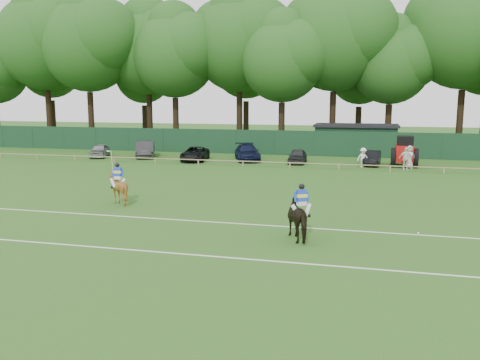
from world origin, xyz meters
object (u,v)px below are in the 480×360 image
(sedan_navy, at_px, (247,152))
(utility_shed, at_px, (356,139))
(suv_black, at_px, (195,154))
(spectator_right, at_px, (409,157))
(horse_dark, at_px, (301,218))
(hatch_grey, at_px, (298,156))
(horse_chestnut, at_px, (118,188))
(sedan_grey, at_px, (145,149))
(tractor, at_px, (404,152))
(sedan_silver, at_px, (100,151))
(spectator_left, at_px, (363,158))
(polo_ball, at_px, (418,233))
(estate_black, at_px, (372,158))
(spectator_mid, at_px, (406,159))

(sedan_navy, xyz_separation_m, utility_shed, (9.61, 7.91, 0.80))
(suv_black, height_order, spectator_right, spectator_right)
(horse_dark, distance_m, suv_black, 26.87)
(suv_black, xyz_separation_m, hatch_grey, (9.44, 0.49, -0.01))
(horse_chestnut, distance_m, sedan_navy, 20.54)
(spectator_right, bearing_deg, sedan_grey, 172.13)
(horse_dark, distance_m, utility_shed, 32.92)
(horse_chestnut, xyz_separation_m, hatch_grey, (7.35, 19.49, -0.25))
(utility_shed, relative_size, tractor, 2.67)
(sedan_silver, relative_size, spectator_left, 2.30)
(sedan_silver, relative_size, sedan_navy, 0.74)
(horse_chestnut, relative_size, polo_ball, 19.45)
(horse_dark, xyz_separation_m, spectator_left, (2.26, 22.84, -0.10))
(tractor, bearing_deg, suv_black, -176.47)
(estate_black, relative_size, polo_ball, 42.08)
(horse_chestnut, bearing_deg, spectator_left, -135.98)
(spectator_mid, bearing_deg, estate_black, 127.03)
(horse_dark, height_order, sedan_grey, horse_dark)
(spectator_mid, xyz_separation_m, spectator_right, (0.38, 1.07, 0.02))
(sedan_silver, relative_size, polo_ball, 41.80)
(spectator_left, height_order, tractor, tractor)
(sedan_silver, distance_m, spectator_mid, 28.40)
(suv_black, bearing_deg, spectator_right, -9.30)
(sedan_navy, relative_size, spectator_mid, 2.74)
(horse_dark, xyz_separation_m, sedan_navy, (-8.21, 24.98, -0.18))
(sedan_silver, bearing_deg, tractor, -16.66)
(sedan_navy, xyz_separation_m, tractor, (13.85, -0.76, 0.49))
(polo_ball, bearing_deg, tractor, 88.00)
(sedan_grey, distance_m, spectator_left, 20.81)
(spectator_left, xyz_separation_m, spectator_mid, (3.34, -0.76, 0.11))
(horse_chestnut, distance_m, utility_shed, 30.79)
(spectator_left, relative_size, polo_ball, 18.20)
(sedan_navy, bearing_deg, sedan_grey, 160.36)
(utility_shed, bearing_deg, suv_black, -146.90)
(spectator_mid, bearing_deg, sedan_grey, 162.05)
(sedan_grey, bearing_deg, utility_shed, -0.52)
(sedan_silver, bearing_deg, hatch_grey, -16.70)
(sedan_silver, height_order, suv_black, sedan_silver)
(spectator_right, bearing_deg, hatch_grey, 170.66)
(spectator_mid, height_order, tractor, tractor)
(horse_chestnut, bearing_deg, horse_dark, 146.38)
(horse_dark, xyz_separation_m, sedan_silver, (-22.74, 23.88, -0.28))
(sedan_navy, height_order, hatch_grey, sedan_navy)
(horse_dark, xyz_separation_m, utility_shed, (1.40, 32.89, 0.62))
(horse_dark, xyz_separation_m, suv_black, (-12.85, 23.60, -0.28))
(hatch_grey, bearing_deg, suv_black, -178.56)
(polo_ball, bearing_deg, sedan_grey, 135.43)
(spectator_left, bearing_deg, tractor, -0.80)
(sedan_navy, height_order, spectator_mid, spectator_mid)
(horse_dark, height_order, estate_black, horse_dark)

